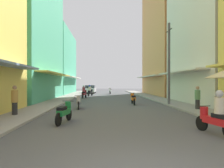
# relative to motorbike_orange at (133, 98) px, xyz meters

# --- Properties ---
(ground_plane) EXTENTS (86.93, 86.93, 0.00)m
(ground_plane) POSITION_rel_motorbike_orange_xyz_m (-1.72, 2.80, -0.50)
(ground_plane) COLOR #4C4C4F
(sidewalk_left) EXTENTS (2.08, 47.51, 0.12)m
(sidewalk_left) POSITION_rel_motorbike_orange_xyz_m (-7.02, 2.80, -0.44)
(sidewalk_left) COLOR #9E9991
(sidewalk_left) RESTS_ON ground
(sidewalk_right) EXTENTS (2.08, 47.51, 0.12)m
(sidewalk_right) POSITION_rel_motorbike_orange_xyz_m (3.57, 2.80, -0.44)
(sidewalk_right) COLOR gray
(sidewalk_right) RESTS_ON ground
(building_left_mid) EXTENTS (7.05, 11.63, 16.85)m
(building_left_mid) POSITION_rel_motorbike_orange_xyz_m (-11.06, 4.64, 7.91)
(building_left_mid) COLOR #4CB28C
(building_left_mid) RESTS_ON ground
(building_left_far) EXTENTS (7.05, 12.86, 10.60)m
(building_left_far) POSITION_rel_motorbike_orange_xyz_m (-11.05, 17.28, 4.79)
(building_left_far) COLOR #4CB28C
(building_left_far) RESTS_ON ground
(building_right_mid) EXTENTS (7.05, 9.18, 17.75)m
(building_right_mid) POSITION_rel_motorbike_orange_xyz_m (7.61, 0.34, 8.36)
(building_right_mid) COLOR silver
(building_right_mid) RESTS_ON ground
(building_right_far) EXTENTS (7.05, 12.43, 17.56)m
(building_right_far) POSITION_rel_motorbike_orange_xyz_m (7.61, 11.85, 8.27)
(building_right_far) COLOR #D88C4C
(building_right_far) RESTS_ON ground
(motorbike_orange) EXTENTS (0.55, 1.81, 0.96)m
(motorbike_orange) POSITION_rel_motorbike_orange_xyz_m (0.00, 0.00, 0.00)
(motorbike_orange) COLOR black
(motorbike_orange) RESTS_ON ground
(motorbike_maroon) EXTENTS (0.62, 1.79, 1.58)m
(motorbike_maroon) POSITION_rel_motorbike_orange_xyz_m (-4.83, 6.99, 0.20)
(motorbike_maroon) COLOR black
(motorbike_maroon) RESTS_ON ground
(motorbike_green) EXTENTS (0.60, 1.79, 0.96)m
(motorbike_green) POSITION_rel_motorbike_orange_xyz_m (-4.34, -7.33, 0.00)
(motorbike_green) COLOR black
(motorbike_green) RESTS_ON ground
(motorbike_black) EXTENTS (0.78, 1.73, 1.58)m
(motorbike_black) POSITION_rel_motorbike_orange_xyz_m (-4.34, 10.90, 0.20)
(motorbike_black) COLOR black
(motorbike_black) RESTS_ON ground
(motorbike_red) EXTENTS (0.65, 1.78, 1.58)m
(motorbike_red) POSITION_rel_motorbike_orange_xyz_m (1.31, -9.69, 0.20)
(motorbike_red) COLOR black
(motorbike_red) RESTS_ON ground
(motorbike_white) EXTENTS (0.55, 1.81, 0.96)m
(motorbike_white) POSITION_rel_motorbike_orange_xyz_m (-1.32, 15.94, 0.00)
(motorbike_white) COLOR black
(motorbike_white) RESTS_ON ground
(motorbike_silver) EXTENTS (0.55, 1.81, 0.96)m
(motorbike_silver) POSITION_rel_motorbike_orange_xyz_m (-4.31, -2.45, 0.00)
(motorbike_silver) COLOR black
(motorbike_silver) RESTS_ON ground
(parked_car) EXTENTS (1.94, 4.17, 1.45)m
(parked_car) POSITION_rel_motorbike_orange_xyz_m (-4.78, 18.30, 0.24)
(parked_car) COLOR silver
(parked_car) RESTS_ON ground
(pedestrian_crossing) EXTENTS (0.34, 0.34, 1.61)m
(pedestrian_crossing) POSITION_rel_motorbike_orange_xyz_m (3.60, -3.99, 0.30)
(pedestrian_crossing) COLOR #262628
(pedestrian_crossing) RESTS_ON ground
(pedestrian_foreground) EXTENTS (0.34, 0.34, 1.68)m
(pedestrian_foreground) POSITION_rel_motorbike_orange_xyz_m (-7.31, -5.67, 0.34)
(pedestrian_foreground) COLOR #262628
(pedestrian_foreground) RESTS_ON ground
(utility_pole) EXTENTS (0.20, 1.20, 6.69)m
(utility_pole) POSITION_rel_motorbike_orange_xyz_m (2.78, -0.93, 2.92)
(utility_pole) COLOR #4C4C4F
(utility_pole) RESTS_ON ground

